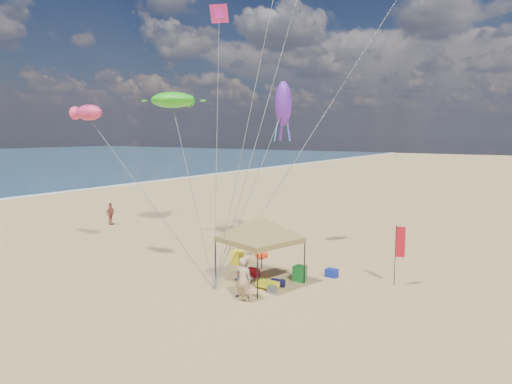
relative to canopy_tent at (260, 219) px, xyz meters
The scene contains 19 objects.
ground 3.84m from the canopy_tent, 103.61° to the right, with size 280.00×280.00×0.00m, color tan.
canopy_tent is the anchor object (origin of this frame).
feather_flag 6.19m from the canopy_tent, 29.64° to the left, with size 0.39×0.16×2.69m.
cooler_red 2.89m from the canopy_tent, 142.39° to the left, with size 0.54×0.38×0.38m, color red.
cooler_blue 4.40m from the canopy_tent, 46.70° to the left, with size 0.54×0.38×0.38m, color navy.
bag_navy 2.91m from the canopy_tent, ahead, with size 0.36×0.36×0.60m, color #100B34.
bag_orange 4.80m from the canopy_tent, 121.65° to the left, with size 0.36×0.36×0.60m, color #FF390E.
chair_green 3.16m from the canopy_tent, 40.75° to the left, with size 0.50×0.50×0.70m, color #17812B.
chair_yellow 4.06m from the canopy_tent, 144.56° to the left, with size 0.50×0.50×0.70m, color #FFF31C.
crate_grey 3.12m from the canopy_tent, 35.68° to the right, with size 0.34×0.30×0.28m, color slate.
beach_cart 2.86m from the canopy_tent, 34.02° to the right, with size 0.90×0.50×0.24m, color #F3FF1C.
person_near_a 3.15m from the canopy_tent, 72.93° to the right, with size 0.66×0.43×1.81m, color tan.
person_near_b 2.95m from the canopy_tent, 75.12° to the right, with size 0.77×0.60×1.58m, color #3B4050.
person_near_c 5.29m from the canopy_tent, 134.80° to the left, with size 1.01×0.58×1.56m, color beige.
person_far_a 17.00m from the canopy_tent, 163.39° to the left, with size 0.96×0.40×1.64m, color #B24F44.
turtle_kite 12.58m from the canopy_tent, 153.10° to the left, with size 2.98×2.39×0.99m, color #31CC1D.
fish_kite 10.93m from the canopy_tent, behind, with size 1.83×0.92×0.82m, color #E93169.
squid_kite 9.09m from the canopy_tent, 112.30° to the left, with size 0.99×0.99×2.57m, color #6125A5.
stunt_kite_pink 19.49m from the canopy_tent, 134.48° to the left, with size 1.30×0.04×1.30m, color #EF2A81.
Camera 1 is at (11.33, -14.10, 6.67)m, focal length 31.87 mm.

